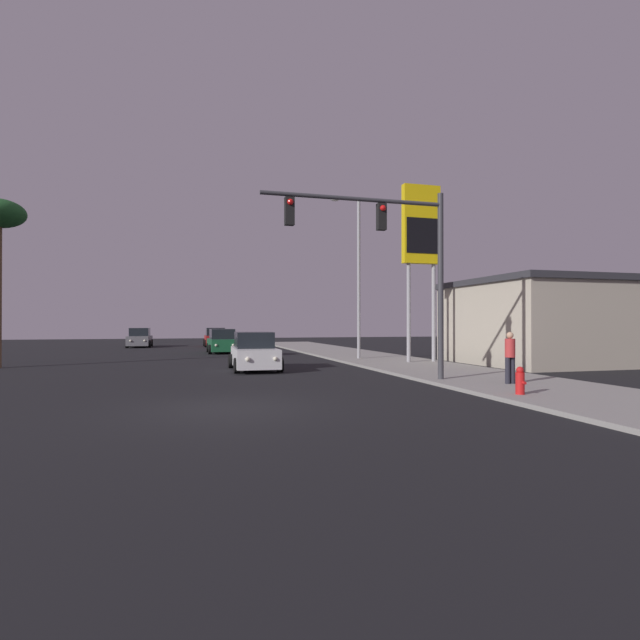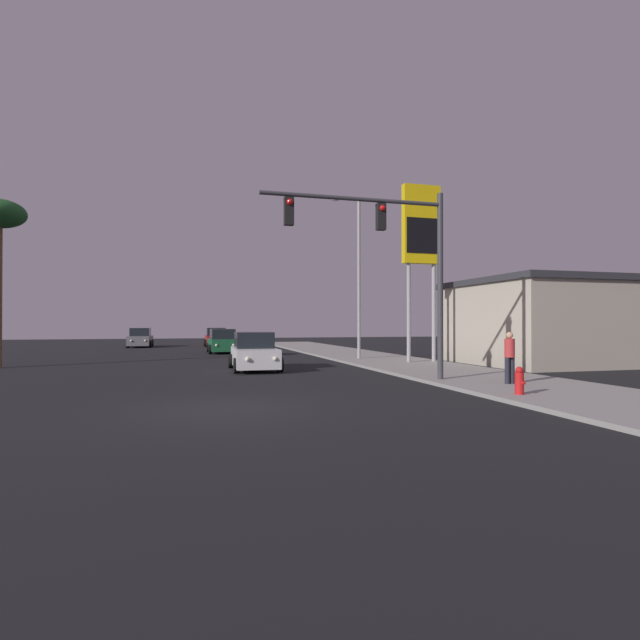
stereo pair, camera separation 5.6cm
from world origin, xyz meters
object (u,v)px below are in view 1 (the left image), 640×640
traffic_light_mast (393,247)px  car_green (222,342)px  car_grey (140,338)px  street_lamp (357,269)px  car_white (254,353)px  fire_hydrant (520,381)px  pedestrian_on_sidewalk (510,355)px  car_red (215,338)px  gas_station_sign (421,234)px

traffic_light_mast → car_green: bearing=102.0°
car_grey → street_lamp: size_ratio=0.48×
car_grey → car_white: bearing=106.9°
fire_hydrant → car_white: bearing=119.4°
car_white → traffic_light_mast: traffic_light_mast is taller
car_white → pedestrian_on_sidewalk: 10.89m
car_red → pedestrian_on_sidewalk: size_ratio=2.58×
car_white → car_green: bearing=-86.5°
car_white → street_lamp: street_lamp is taller
car_white → fire_hydrant: size_ratio=5.71×
traffic_light_mast → pedestrian_on_sidewalk: bearing=-28.9°
car_green → car_red: same height
car_grey → fire_hydrant: (12.56, -34.68, -0.27)m
street_lamp → car_white: bearing=-146.6°
car_grey → traffic_light_mast: 32.70m
car_white → gas_station_sign: size_ratio=0.48×
car_grey → fire_hydrant: size_ratio=5.70×
pedestrian_on_sidewalk → gas_station_sign: bearing=80.5°
pedestrian_on_sidewalk → traffic_light_mast: bearing=151.1°
car_white → car_grey: (-6.71, 24.28, 0.00)m
fire_hydrant → car_red: bearing=100.0°
gas_station_sign → street_lamp: bearing=127.3°
car_white → traffic_light_mast: (3.85, -6.42, 3.92)m
car_red → fire_hydrant: bearing=99.9°
car_red → gas_station_sign: gas_station_sign is taller
car_grey → pedestrian_on_sidewalk: 35.33m
gas_station_sign → fire_hydrant: 13.25m
car_green → traffic_light_mast: bearing=100.2°
traffic_light_mast → car_white: bearing=120.9°
car_grey → car_green: bearing=122.0°
car_white → street_lamp: 8.69m
car_red → street_lamp: size_ratio=0.48×
car_red → street_lamp: 21.38m
car_red → car_white: size_ratio=0.99×
street_lamp → fire_hydrant: street_lamp is taller
car_red → gas_station_sign: 25.37m
car_grey → street_lamp: 24.36m
car_green → car_white: 13.56m
car_green → car_red: size_ratio=1.01×
car_red → pedestrian_on_sidewalk: 33.09m
car_grey → street_lamp: (12.99, -20.14, 4.36)m
gas_station_sign → traffic_light_mast: bearing=-122.9°
car_green → car_grey: same height
gas_station_sign → pedestrian_on_sidewalk: bearing=-99.5°
car_green → street_lamp: street_lamp is taller
car_green → car_red: (0.17, 10.48, 0.00)m
gas_station_sign → fire_hydrant: gas_station_sign is taller
street_lamp → car_red: bearing=108.1°
street_lamp → pedestrian_on_sidewalk: (0.84, -12.37, -4.08)m
car_white → street_lamp: bearing=-144.8°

